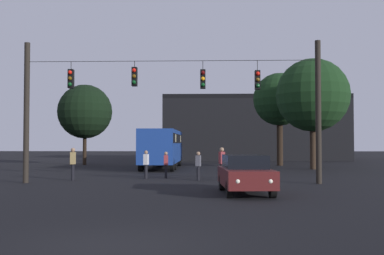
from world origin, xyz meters
TOP-DOWN VIEW (x-y plane):
  - ground_plane at (0.00, 24.50)m, footprint 168.00×168.00m
  - overhead_signal_span at (-0.06, 14.07)m, footprint 14.88×0.44m
  - city_bus at (-1.78, 27.91)m, footprint 2.57×11.00m
  - car_near_right at (3.32, 9.48)m, footprint 2.08×4.43m
  - pedestrian_crossing_left at (2.60, 16.09)m, footprint 0.35×0.42m
  - pedestrian_crossing_center at (-5.41, 15.77)m, footprint 0.27×0.38m
  - pedestrian_crossing_right at (-1.63, 17.09)m, footprint 0.28×0.39m
  - pedestrian_near_bus at (1.33, 15.98)m, footprint 0.30×0.40m
  - pedestrian_trailing at (-0.55, 17.55)m, footprint 0.28×0.39m
  - corner_building at (7.41, 48.59)m, footprint 21.41×10.69m
  - tree_left_silhouette at (9.91, 26.92)m, footprint 5.63×5.63m
  - tree_behind_building at (-9.53, 33.51)m, footprint 5.00×5.00m
  - tree_right_far at (8.28, 32.80)m, footprint 4.73×4.73m

SIDE VIEW (x-z plane):
  - ground_plane at x=0.00m, z-range 0.00..0.00m
  - car_near_right at x=3.32m, z-range 0.04..1.56m
  - pedestrian_trailing at x=-0.55m, z-range 0.09..1.60m
  - pedestrian_near_bus at x=1.33m, z-range 0.09..1.63m
  - pedestrian_crossing_right at x=-1.63m, z-range 0.10..1.69m
  - pedestrian_crossing_center at x=-5.41m, z-range 0.12..1.87m
  - pedestrian_crossing_left at x=2.60m, z-range 0.12..1.89m
  - city_bus at x=-1.78m, z-range 0.37..3.37m
  - corner_building at x=7.41m, z-range 0.00..7.58m
  - overhead_signal_span at x=-0.06m, z-range 0.47..7.55m
  - tree_behind_building at x=-9.53m, z-range 1.20..8.63m
  - tree_left_silhouette at x=9.91m, z-range 1.42..9.94m
  - tree_right_far at x=8.28m, z-range 1.74..10.05m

